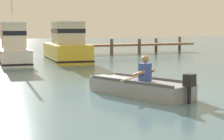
# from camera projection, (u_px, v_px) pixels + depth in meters

# --- Properties ---
(ground_plane) EXTENTS (120.00, 120.00, 0.00)m
(ground_plane) POSITION_uv_depth(u_px,v_px,m) (126.00, 91.00, 11.68)
(ground_plane) COLOR slate
(wooden_dock) EXTENTS (10.36, 1.64, 1.23)m
(wooden_dock) POSITION_uv_depth(u_px,v_px,m) (135.00, 45.00, 29.48)
(wooden_dock) COLOR brown
(wooden_dock) RESTS_ON ground
(rowboat_with_person) EXTENTS (2.08, 3.63, 1.19)m
(rowboat_with_person) POSITION_uv_depth(u_px,v_px,m) (139.00, 87.00, 10.83)
(rowboat_with_person) COLOR gray
(rowboat_with_person) RESTS_ON ground
(moored_boat_white) EXTENTS (2.11, 5.98, 4.42)m
(moored_boat_white) POSITION_uv_depth(u_px,v_px,m) (13.00, 48.00, 20.81)
(moored_boat_white) COLOR white
(moored_boat_white) RESTS_ON ground
(moored_boat_yellow) EXTENTS (2.71, 5.60, 2.36)m
(moored_boat_yellow) POSITION_uv_depth(u_px,v_px,m) (67.00, 47.00, 21.97)
(moored_boat_yellow) COLOR gold
(moored_boat_yellow) RESTS_ON ground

